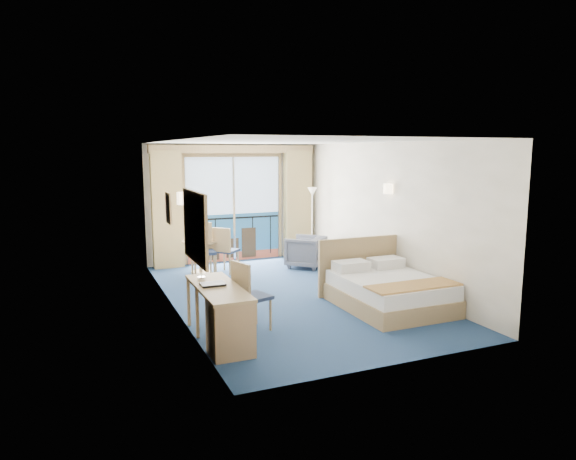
% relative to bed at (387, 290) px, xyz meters
% --- Properties ---
extents(floor, '(6.50, 6.50, 0.00)m').
position_rel_bed_xyz_m(floor, '(-1.24, 1.25, -0.29)').
color(floor, navy).
rests_on(floor, ground).
extents(room_walls, '(4.04, 6.54, 2.72)m').
position_rel_bed_xyz_m(room_walls, '(-1.24, 1.25, 1.49)').
color(room_walls, beige).
rests_on(room_walls, ground).
extents(balcony_door, '(2.36, 0.03, 2.52)m').
position_rel_bed_xyz_m(balcony_door, '(-1.24, 4.47, 0.86)').
color(balcony_door, navy).
rests_on(balcony_door, room_walls).
extents(curtain_left, '(0.65, 0.22, 2.55)m').
position_rel_bed_xyz_m(curtain_left, '(-2.79, 4.32, 0.99)').
color(curtain_left, tan).
rests_on(curtain_left, room_walls).
extents(curtain_right, '(0.65, 0.22, 2.55)m').
position_rel_bed_xyz_m(curtain_right, '(0.31, 4.32, 0.99)').
color(curtain_right, tan).
rests_on(curtain_right, room_walls).
extents(pelmet, '(3.80, 0.25, 0.18)m').
position_rel_bed_xyz_m(pelmet, '(-1.24, 4.35, 2.29)').
color(pelmet, '#A38858').
rests_on(pelmet, room_walls).
extents(mirror, '(0.05, 1.25, 0.95)m').
position_rel_bed_xyz_m(mirror, '(-3.21, -0.25, 1.26)').
color(mirror, '#A38858').
rests_on(mirror, room_walls).
extents(wall_print, '(0.04, 0.42, 0.52)m').
position_rel_bed_xyz_m(wall_print, '(-3.21, 1.70, 1.31)').
color(wall_print, '#A38858').
rests_on(wall_print, room_walls).
extents(sconce_left, '(0.18, 0.18, 0.18)m').
position_rel_bed_xyz_m(sconce_left, '(-3.18, 0.65, 1.56)').
color(sconce_left, '#FFE2B2').
rests_on(sconce_left, room_walls).
extents(sconce_right, '(0.18, 0.18, 0.18)m').
position_rel_bed_xyz_m(sconce_right, '(0.70, 1.10, 1.56)').
color(sconce_right, '#FFE2B2').
rests_on(sconce_right, room_walls).
extents(bed, '(1.63, 1.93, 1.02)m').
position_rel_bed_xyz_m(bed, '(0.00, 0.00, 0.00)').
color(bed, '#A38858').
rests_on(bed, ground).
extents(nightstand, '(0.41, 0.39, 0.54)m').
position_rel_bed_xyz_m(nightstand, '(0.54, 1.16, -0.02)').
color(nightstand, '#9F7F54').
rests_on(nightstand, ground).
extents(phone, '(0.18, 0.14, 0.07)m').
position_rel_bed_xyz_m(phone, '(0.52, 1.13, 0.29)').
color(phone, white).
rests_on(phone, nightstand).
extents(armchair, '(1.06, 1.06, 0.69)m').
position_rel_bed_xyz_m(armchair, '(-0.01, 3.17, 0.06)').
color(armchair, '#444852').
rests_on(armchair, ground).
extents(floor_lamp, '(0.24, 0.24, 1.71)m').
position_rel_bed_xyz_m(floor_lamp, '(0.41, 3.71, 1.01)').
color(floor_lamp, silver).
rests_on(floor_lamp, ground).
extents(desk, '(0.55, 1.60, 0.75)m').
position_rel_bed_xyz_m(desk, '(-2.95, -0.81, 0.13)').
color(desk, '#A38858').
rests_on(desk, ground).
extents(desk_chair, '(0.55, 0.54, 1.02)m').
position_rel_bed_xyz_m(desk_chair, '(-2.48, -0.21, 0.29)').
color(desk_chair, '#1E2A46').
rests_on(desk_chair, ground).
extents(folder, '(0.32, 0.25, 0.03)m').
position_rel_bed_xyz_m(folder, '(-3.00, -0.30, 0.48)').
color(folder, black).
rests_on(folder, desk).
extents(desk_lamp, '(0.11, 0.11, 0.41)m').
position_rel_bed_xyz_m(desk_lamp, '(-3.07, 0.08, 0.77)').
color(desk_lamp, silver).
rests_on(desk_lamp, desk).
extents(round_table, '(0.77, 0.77, 0.69)m').
position_rel_bed_xyz_m(round_table, '(-2.26, 3.56, 0.24)').
color(round_table, '#A38858').
rests_on(round_table, ground).
extents(table_chair_a, '(0.60, 0.60, 0.98)m').
position_rel_bed_xyz_m(table_chair_a, '(-1.81, 3.29, 0.27)').
color(table_chair_a, '#1E2A46').
rests_on(table_chair_a, ground).
extents(table_chair_b, '(0.50, 0.51, 1.09)m').
position_rel_bed_xyz_m(table_chair_b, '(-2.31, 3.20, 0.33)').
color(table_chair_b, '#1E2A46').
rests_on(table_chair_b, ground).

